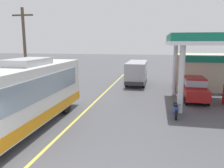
{
  "coord_description": "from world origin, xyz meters",
  "views": [
    {
      "loc": [
        4.59,
        -5.68,
        4.54
      ],
      "look_at": [
        1.5,
        10.0,
        1.6
      ],
      "focal_mm": 36.46,
      "sensor_mm": 36.0,
      "label": 1
    }
  ],
  "objects_px": {
    "coach_bus_main": "(19,99)",
    "minibus_opposing_lane": "(137,71)",
    "pedestrian_near_pump": "(204,91)",
    "car_at_pump": "(194,87)",
    "motorcycle_parked_forecourt": "(175,110)"
  },
  "relations": [
    {
      "from": "coach_bus_main",
      "to": "pedestrian_near_pump",
      "type": "distance_m",
      "value": 12.86
    },
    {
      "from": "car_at_pump",
      "to": "motorcycle_parked_forecourt",
      "type": "distance_m",
      "value": 4.9
    },
    {
      "from": "motorcycle_parked_forecourt",
      "to": "car_at_pump",
      "type": "bearing_deg",
      "value": 68.85
    },
    {
      "from": "coach_bus_main",
      "to": "car_at_pump",
      "type": "distance_m",
      "value": 12.99
    },
    {
      "from": "car_at_pump",
      "to": "motorcycle_parked_forecourt",
      "type": "xyz_separation_m",
      "value": [
        -1.75,
        -4.54,
        -0.57
      ]
    },
    {
      "from": "coach_bus_main",
      "to": "pedestrian_near_pump",
      "type": "relative_size",
      "value": 6.65
    },
    {
      "from": "car_at_pump",
      "to": "motorcycle_parked_forecourt",
      "type": "height_order",
      "value": "car_at_pump"
    },
    {
      "from": "car_at_pump",
      "to": "pedestrian_near_pump",
      "type": "height_order",
      "value": "car_at_pump"
    },
    {
      "from": "coach_bus_main",
      "to": "car_at_pump",
      "type": "height_order",
      "value": "coach_bus_main"
    },
    {
      "from": "minibus_opposing_lane",
      "to": "pedestrian_near_pump",
      "type": "xyz_separation_m",
      "value": [
        5.66,
        -7.23,
        -0.54
      ]
    },
    {
      "from": "car_at_pump",
      "to": "pedestrian_near_pump",
      "type": "distance_m",
      "value": 1.05
    },
    {
      "from": "pedestrian_near_pump",
      "to": "car_at_pump",
      "type": "bearing_deg",
      "value": 121.51
    },
    {
      "from": "coach_bus_main",
      "to": "minibus_opposing_lane",
      "type": "relative_size",
      "value": 1.8
    },
    {
      "from": "pedestrian_near_pump",
      "to": "coach_bus_main",
      "type": "bearing_deg",
      "value": -143.51
    },
    {
      "from": "car_at_pump",
      "to": "motorcycle_parked_forecourt",
      "type": "bearing_deg",
      "value": -111.15
    }
  ]
}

